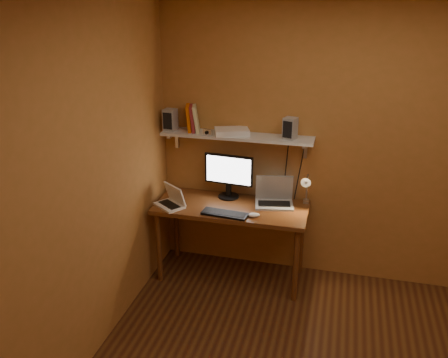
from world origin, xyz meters
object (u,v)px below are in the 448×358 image
(monitor, at_px, (229,174))
(netbook, at_px, (172,200))
(wall_shelf, at_px, (237,136))
(desk_lamp, at_px, (306,186))
(shelf_camera, at_px, (208,132))
(mouse, at_px, (254,215))
(speaker_left, at_px, (170,120))
(laptop, at_px, (274,197))
(keyboard, at_px, (225,214))
(speaker_right, at_px, (290,128))
(desk, at_px, (231,214))
(router, at_px, (232,131))

(monitor, relative_size, netbook, 1.42)
(wall_shelf, distance_m, netbook, 0.83)
(netbook, xyz_separation_m, desk_lamp, (1.19, 0.26, 0.15))
(netbook, bearing_deg, shelf_camera, 78.59)
(mouse, relative_size, desk_lamp, 0.27)
(desk_lamp, bearing_deg, netbook, -167.51)
(shelf_camera, bearing_deg, desk_lamp, 0.67)
(netbook, distance_m, speaker_left, 0.75)
(laptop, xyz_separation_m, netbook, (-0.90, -0.28, -0.01))
(speaker_left, bearing_deg, shelf_camera, -4.76)
(keyboard, relative_size, speaker_left, 2.05)
(netbook, distance_m, speaker_right, 1.25)
(shelf_camera, bearing_deg, laptop, 2.49)
(desk, distance_m, desk_lamp, 0.73)
(desk, distance_m, mouse, 0.32)
(netbook, height_order, shelf_camera, shelf_camera)
(desk, relative_size, netbook, 4.23)
(speaker_right, xyz_separation_m, shelf_camera, (-0.74, -0.07, -0.07))
(laptop, bearing_deg, netbook, -173.91)
(wall_shelf, height_order, mouse, wall_shelf)
(netbook, xyz_separation_m, keyboard, (0.52, -0.07, -0.04))
(laptop, bearing_deg, wall_shelf, 160.99)
(speaker_left, bearing_deg, wall_shelf, 6.72)
(wall_shelf, relative_size, monitor, 2.98)
(shelf_camera, relative_size, router, 0.30)
(speaker_left, relative_size, shelf_camera, 2.13)
(wall_shelf, xyz_separation_m, speaker_right, (0.48, -0.01, 0.11))
(laptop, bearing_deg, shelf_camera, 171.34)
(netbook, height_order, speaker_right, speaker_right)
(netbook, xyz_separation_m, router, (0.48, 0.33, 0.60))
(router, bearing_deg, mouse, -52.06)
(monitor, height_order, shelf_camera, shelf_camera)
(desk_lamp, height_order, speaker_left, speaker_left)
(netbook, distance_m, mouse, 0.78)
(wall_shelf, bearing_deg, monitor, -172.80)
(shelf_camera, bearing_deg, router, 21.72)
(wall_shelf, distance_m, desk_lamp, 0.77)
(laptop, relative_size, desk_lamp, 1.03)
(speaker_left, bearing_deg, speaker_right, 6.13)
(monitor, relative_size, speaker_left, 2.36)
(desk, distance_m, shelf_camera, 0.79)
(desk, height_order, wall_shelf, wall_shelf)
(keyboard, relative_size, shelf_camera, 4.36)
(desk, relative_size, shelf_camera, 14.95)
(speaker_right, bearing_deg, monitor, -161.80)
(wall_shelf, bearing_deg, speaker_right, -1.32)
(wall_shelf, relative_size, keyboard, 3.43)
(wall_shelf, height_order, speaker_left, speaker_left)
(desk_lamp, relative_size, shelf_camera, 4.01)
(desk, relative_size, keyboard, 3.43)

